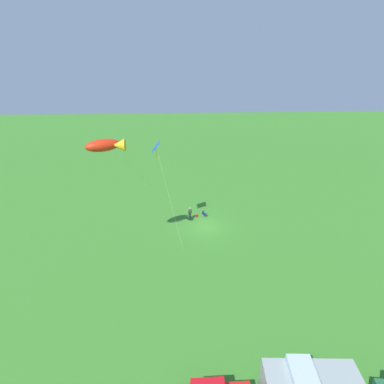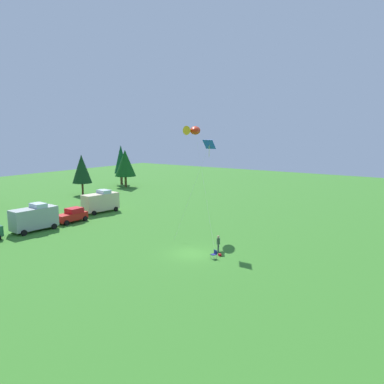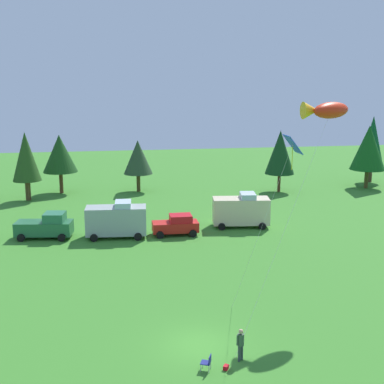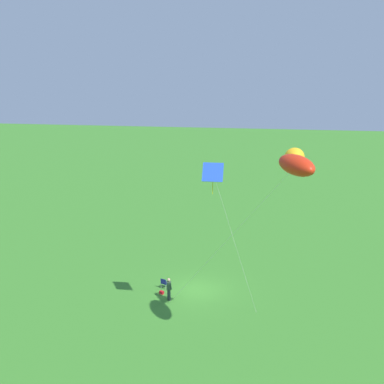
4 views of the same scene
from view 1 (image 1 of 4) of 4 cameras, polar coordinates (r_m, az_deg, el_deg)
name	(u,v)px [view 1 (image 1 of 4)]	position (r m, az deg, el deg)	size (l,w,h in m)	color
ground_plane	(206,227)	(37.00, 2.62, -6.64)	(160.00, 160.00, 0.00)	#387D28
person_kite_flyer	(190,213)	(37.98, -0.42, -3.95)	(0.50, 0.52, 1.74)	#344140
folding_chair	(204,213)	(38.96, 2.26, -4.08)	(0.63, 0.63, 0.82)	navy
backpack_on_grass	(197,216)	(39.11, 0.88, -4.57)	(0.32, 0.22, 0.22)	red
kite_large_fish	(107,145)	(26.73, -15.92, 8.55)	(9.65, 9.18, 12.76)	red
kite_diamond_blue	(156,149)	(31.11, -6.80, 8.21)	(2.97, 3.61, 11.19)	blue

